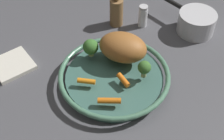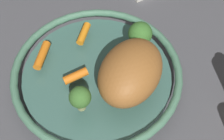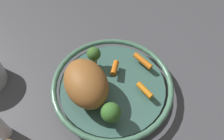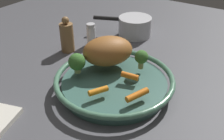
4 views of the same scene
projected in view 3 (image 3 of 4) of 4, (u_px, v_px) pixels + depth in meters
name	position (u px, v px, depth m)	size (l,w,h in m)	color
ground_plane	(112.00, 91.00, 0.63)	(1.80, 1.80, 0.00)	#4C4C51
serving_bowl	(112.00, 86.00, 0.61)	(0.34, 0.34, 0.05)	#3D665B
roast_chicken_piece	(86.00, 83.00, 0.54)	(0.15, 0.11, 0.08)	#9C5F2B
baby_carrot_left	(143.00, 61.00, 0.63)	(0.02, 0.02, 0.06)	orange
baby_carrot_right	(145.00, 90.00, 0.57)	(0.02, 0.02, 0.05)	orange
baby_carrot_center	(115.00, 68.00, 0.61)	(0.02, 0.02, 0.05)	orange
broccoli_floret_large	(94.00, 54.00, 0.61)	(0.04, 0.04, 0.06)	tan
broccoli_floret_edge	(111.00, 113.00, 0.50)	(0.05, 0.05, 0.06)	#9CA466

